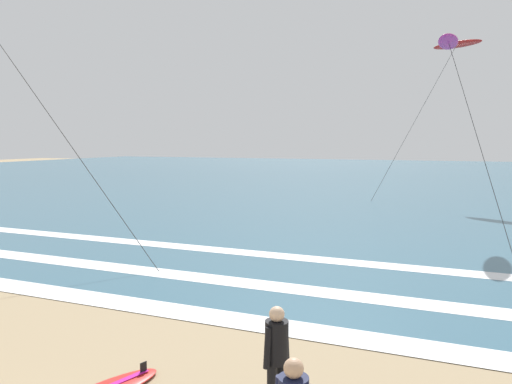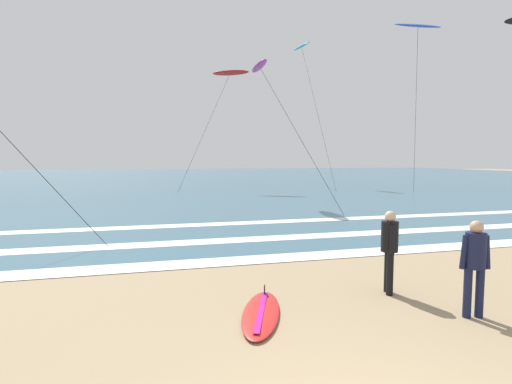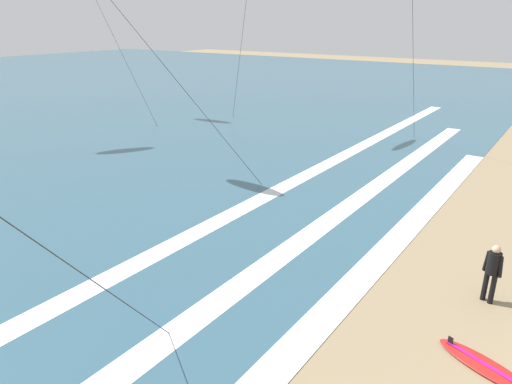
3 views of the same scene
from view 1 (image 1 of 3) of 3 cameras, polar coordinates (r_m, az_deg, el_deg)
name	(u,v)px [view 1 (image 1 of 3)]	position (r m, az deg, el deg)	size (l,w,h in m)	color
ocean_surface	(402,176)	(53.87, 16.99, 1.79)	(140.00, 90.00, 0.01)	#386075
wave_foam_shoreline	(143,306)	(11.64, -13.36, -13.05)	(37.32, 0.86, 0.01)	white
wave_foam_mid_break	(324,292)	(12.39, 8.07, -11.75)	(42.44, 0.83, 0.01)	white
wave_foam_outer_break	(329,260)	(15.55, 8.73, -8.06)	(58.92, 0.80, 0.01)	white
surfer_background_far	(277,353)	(6.82, 2.48, -18.55)	(0.32, 0.51, 1.60)	black
kite_red_high_left	(456,45)	(33.57, 22.75, 15.80)	(6.25, 3.58, 9.99)	red
kite_magenta_high_right	(449,43)	(22.64, 21.96, 16.15)	(2.78, 8.28, 8.18)	#CC2384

